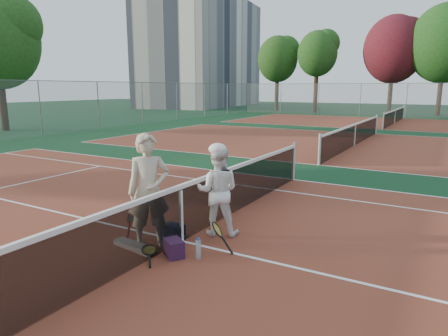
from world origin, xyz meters
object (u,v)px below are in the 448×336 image
at_px(sports_bag_purple, 174,248).
at_px(racket_black_held, 217,238).
at_px(water_bottle, 198,249).
at_px(player_b, 218,191).
at_px(player_a, 149,191).
at_px(racket_red, 132,225).
at_px(apartment_block, 203,52).
at_px(racket_spare, 149,252).
at_px(sports_bag_navy, 174,232).
at_px(net_main, 181,213).

bearing_deg(sports_bag_purple, racket_black_held, 40.38).
height_order(sports_bag_purple, water_bottle, water_bottle).
bearing_deg(water_bottle, player_b, 105.06).
bearing_deg(player_a, racket_red, 132.50).
xyz_separation_m(apartment_block, player_a, (27.65, -44.41, -6.54)).
relative_size(racket_spare, sports_bag_navy, 1.68).
bearing_deg(net_main, racket_black_held, -9.15).
distance_m(player_a, racket_black_held, 1.37).
bearing_deg(apartment_block, racket_black_held, -56.87).
height_order(net_main, water_bottle, net_main).
bearing_deg(apartment_block, player_b, -56.82).
height_order(net_main, racket_black_held, net_main).
xyz_separation_m(racket_red, water_bottle, (1.41, -0.03, -0.15)).
height_order(player_b, racket_spare, player_b).
xyz_separation_m(player_a, racket_red, (-0.42, 0.00, -0.66)).
height_order(player_b, sports_bag_navy, player_b).
height_order(net_main, racket_spare, net_main).
relative_size(sports_bag_navy, water_bottle, 1.18).
relative_size(apartment_block, player_b, 13.63).
relative_size(racket_black_held, racket_spare, 0.88).
height_order(racket_red, water_bottle, racket_red).
xyz_separation_m(racket_red, racket_spare, (0.68, -0.35, -0.22)).
relative_size(net_main, racket_black_held, 20.97).
bearing_deg(racket_red, sports_bag_purple, -20.87).
distance_m(player_b, water_bottle, 1.30).
distance_m(apartment_block, sports_bag_navy, 52.58).
bearing_deg(sports_bag_purple, apartment_block, 122.38).
bearing_deg(racket_black_held, water_bottle, 42.88).
bearing_deg(racket_black_held, sports_bag_navy, -27.38).
height_order(apartment_block, water_bottle, apartment_block).
bearing_deg(racket_black_held, racket_red, -9.90).
relative_size(player_a, water_bottle, 6.38).
distance_m(racket_red, racket_black_held, 1.60).
bearing_deg(racket_red, sports_bag_navy, 22.70).
distance_m(racket_spare, sports_bag_purple, 0.41).
relative_size(player_b, sports_bag_navy, 4.56).
bearing_deg(player_b, racket_black_held, 96.97).
distance_m(net_main, sports_bag_purple, 0.74).
bearing_deg(sports_bag_navy, racket_black_held, -7.46).
bearing_deg(racket_red, player_b, 31.68).
xyz_separation_m(racket_red, sports_bag_purple, (1.04, -0.17, -0.15)).
xyz_separation_m(apartment_block, racket_spare, (27.91, -44.76, -7.43)).
height_order(sports_bag_navy, sports_bag_purple, sports_bag_purple).
xyz_separation_m(player_a, racket_black_held, (1.15, 0.28, -0.69)).
xyz_separation_m(player_b, sports_bag_navy, (-0.52, -0.64, -0.67)).
distance_m(net_main, apartment_block, 52.62).
distance_m(racket_spare, sports_bag_navy, 0.77).
bearing_deg(player_b, sports_bag_purple, 62.89).
relative_size(net_main, racket_spare, 18.45).
xyz_separation_m(player_b, racket_black_held, (0.45, -0.77, -0.55)).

